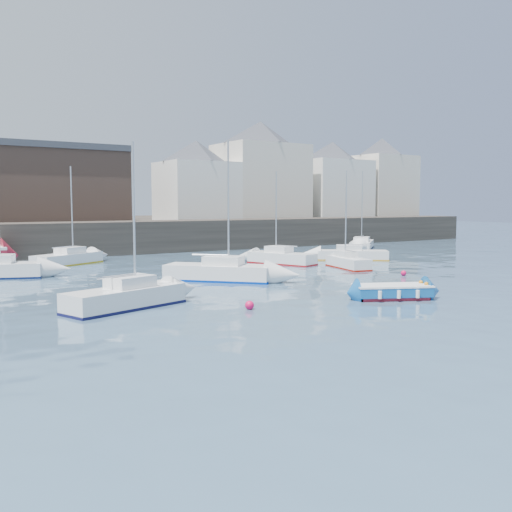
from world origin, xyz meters
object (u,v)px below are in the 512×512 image
sailboat_b (219,272)px  sailboat_c (348,262)px  buoy_mid (404,276)px  buoy_far (188,277)px  blue_dinghy (392,291)px  sailboat_h (68,258)px  sailboat_a (126,297)px  sailboat_d (352,254)px  sailboat_f (281,258)px  buoy_near (250,309)px  sailboat_g (362,244)px

sailboat_b → sailboat_c: size_ratio=1.42×
buoy_mid → sailboat_c: bearing=92.1°
buoy_far → blue_dinghy: bearing=-69.5°
buoy_mid → buoy_far: (-12.18, 6.73, 0.00)m
sailboat_h → sailboat_a: bearing=-97.6°
sailboat_c → sailboat_d: size_ratio=0.80×
blue_dinghy → sailboat_d: 19.60m
blue_dinghy → sailboat_f: 16.92m
sailboat_h → sailboat_b: bearing=-69.6°
buoy_mid → blue_dinghy: bearing=-140.6°
sailboat_h → buoy_near: sailboat_h is taller
sailboat_a → sailboat_c: bearing=19.0°
blue_dinghy → buoy_mid: bearing=39.4°
sailboat_c → sailboat_g: size_ratio=0.74×
sailboat_d → buoy_mid: 10.56m
sailboat_h → sailboat_c: bearing=-39.4°
sailboat_b → buoy_far: sailboat_b is taller
blue_dinghy → sailboat_h: (-9.14, 24.63, 0.09)m
sailboat_g → sailboat_h: (-29.75, 0.65, 0.04)m
sailboat_b → sailboat_c: 11.10m
sailboat_c → blue_dinghy: bearing=-122.7°
sailboat_a → buoy_mid: bearing=4.2°
buoy_near → buoy_far: bearing=77.4°
buoy_far → buoy_mid: bearing=-28.9°
sailboat_a → sailboat_h: size_ratio=0.99×
sailboat_c → buoy_far: bearing=172.5°
sailboat_d → sailboat_g: 12.15m
sailboat_g → blue_dinghy: bearing=-130.7°
sailboat_d → sailboat_h: sailboat_h is taller
sailboat_b → buoy_mid: bearing=-21.1°
sailboat_b → buoy_mid: 12.08m
sailboat_b → sailboat_h: 15.16m
sailboat_a → buoy_near: 5.53m
sailboat_b → sailboat_c: bearing=4.1°
sailboat_c → sailboat_g: bearing=43.6°
sailboat_h → buoy_near: bearing=-85.5°
sailboat_b → sailboat_f: bearing=33.5°
sailboat_b → buoy_mid: (11.26, -4.35, -0.55)m
sailboat_f → buoy_far: (-9.64, -3.40, -0.50)m
sailboat_d → sailboat_c: bearing=-135.0°
sailboat_f → sailboat_d: bearing=-4.1°
buoy_near → buoy_far: 11.61m
sailboat_c → sailboat_g: sailboat_g is taller
blue_dinghy → buoy_mid: size_ratio=11.40×
sailboat_c → buoy_near: bearing=-146.1°
sailboat_h → buoy_far: 12.61m
sailboat_f → sailboat_h: size_ratio=0.95×
sailboat_b → buoy_mid: size_ratio=23.62×
sailboat_g → buoy_far: (-25.38, -11.18, -0.45)m
buoy_near → buoy_mid: bearing=17.4°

